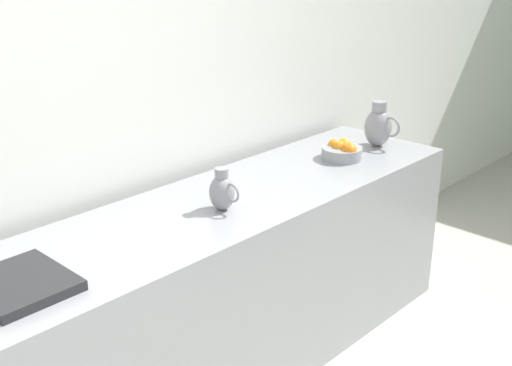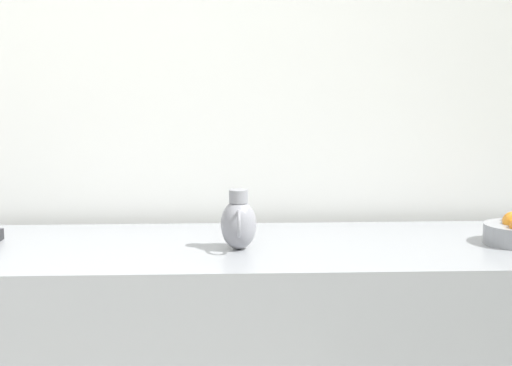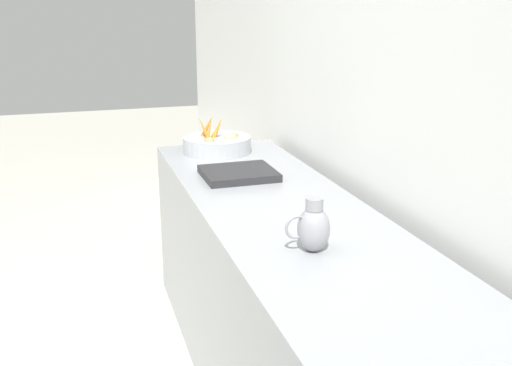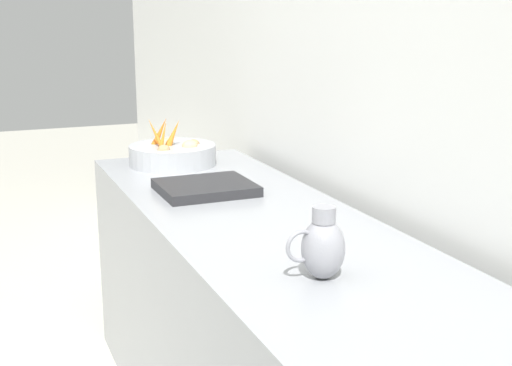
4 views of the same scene
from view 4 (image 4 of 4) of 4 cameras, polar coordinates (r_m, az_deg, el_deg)
name	(u,v)px [view 4 (image 4 of 4)]	position (r m, az deg, el deg)	size (l,w,h in m)	color
vegetable_colander	(173,154)	(3.06, -6.86, 2.37)	(0.38, 0.38, 0.21)	#9EA0A5
metal_pitcher_short	(322,246)	(1.74, 5.47, -5.20)	(0.16, 0.11, 0.19)	gray
counter_sink_basin	(206,187)	(2.58, -4.16, -0.37)	(0.34, 0.30, 0.04)	#232326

